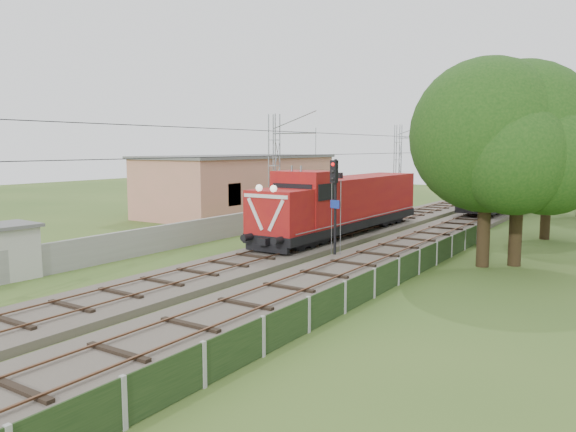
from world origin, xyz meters
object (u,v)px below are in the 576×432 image
Objects in this scene: coach_rake at (560,170)px; relay_hut at (7,251)px; signal_post at (335,191)px; locomotive at (343,203)px.

relay_hut is (-12.40, -78.04, -1.31)m from coach_rake.
signal_post is (-1.94, -66.26, 1.09)m from coach_rake.
signal_post is at bearing 48.40° from relay_hut.
relay_hut is at bearing -99.03° from coach_rake.
locomotive reaches higher than coach_rake.
signal_post is 2.07× the size of relay_hut.
signal_post is (3.06, -6.77, 1.36)m from locomotive.
coach_rake is at bearing 80.97° from relay_hut.
coach_rake is 79.03m from relay_hut.
coach_rake is 17.48× the size of signal_post.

